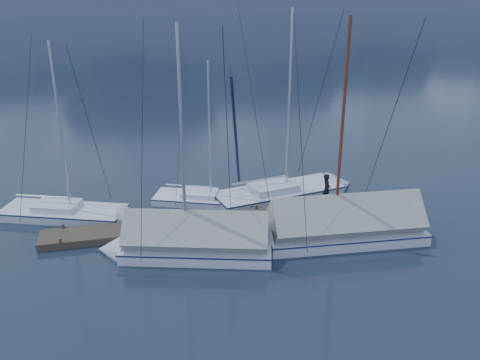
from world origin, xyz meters
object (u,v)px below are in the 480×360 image
person (327,190)px  sailboat_open_right (295,192)px  sailboat_open_left (81,215)px  sailboat_open_mid (219,201)px  sailboat_covered_far (183,243)px  sailboat_covered_near (331,229)px

person → sailboat_open_right: bearing=42.2°
sailboat_open_left → sailboat_open_right: size_ratio=0.87×
sailboat_open_mid → sailboat_covered_far: size_ratio=0.78×
sailboat_open_left → sailboat_covered_near: sailboat_covered_near is taller
sailboat_open_right → sailboat_covered_far: sailboat_open_right is taller
sailboat_covered_near → person: 3.14m
sailboat_open_mid → sailboat_covered_far: 5.35m
sailboat_open_right → sailboat_covered_near: 5.26m
sailboat_open_left → sailboat_open_right: 11.01m
sailboat_open_mid → sailboat_open_left: bearing=-179.1°
sailboat_open_left → sailboat_covered_near: bearing=-24.4°
sailboat_open_left → person: (11.78, -1.98, 0.99)m
sailboat_covered_near → person: bearing=71.7°
person → sailboat_open_left: bearing=104.2°
sailboat_open_right → sailboat_covered_far: (-6.67, -4.97, 0.32)m
sailboat_open_right → person: 2.64m
sailboat_open_mid → sailboat_open_right: sailboat_open_right is taller
sailboat_open_mid → sailboat_covered_near: (4.01, -5.01, 0.39)m
sailboat_open_mid → sailboat_open_right: 4.21m
sailboat_covered_far → person: (7.44, 2.64, 0.65)m
sailboat_open_right → sailboat_covered_near: size_ratio=1.00×
sailboat_open_left → sailboat_open_mid: 6.81m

